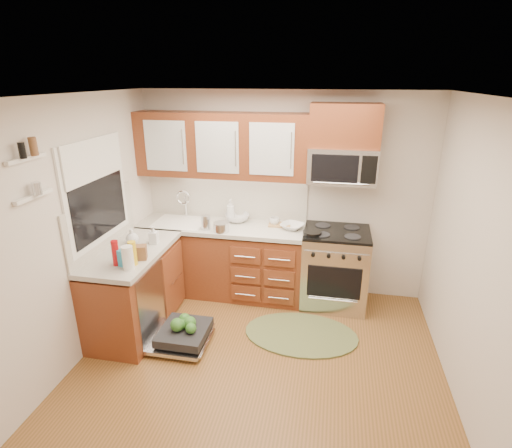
% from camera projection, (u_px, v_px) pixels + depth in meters
% --- Properties ---
extents(floor, '(3.50, 3.50, 0.00)m').
position_uv_depth(floor, '(256.00, 374.00, 3.77)').
color(floor, brown).
rests_on(floor, ground).
extents(ceiling, '(3.50, 3.50, 0.00)m').
position_uv_depth(ceiling, '(256.00, 97.00, 2.89)').
color(ceiling, white).
rests_on(ceiling, ground).
extents(wall_back, '(3.50, 0.04, 2.50)m').
position_uv_depth(wall_back, '(283.00, 195.00, 4.94)').
color(wall_back, beige).
rests_on(wall_back, ground).
extents(wall_front, '(3.50, 0.04, 2.50)m').
position_uv_depth(wall_front, '(178.00, 419.00, 1.72)').
color(wall_front, beige).
rests_on(wall_front, ground).
extents(wall_left, '(0.04, 3.50, 2.50)m').
position_uv_depth(wall_left, '(69.00, 238.00, 3.65)').
color(wall_left, beige).
rests_on(wall_left, ground).
extents(wall_right, '(0.04, 3.50, 2.50)m').
position_uv_depth(wall_right, '(483.00, 272.00, 3.01)').
color(wall_right, beige).
rests_on(wall_right, ground).
extents(base_cabinet_back, '(2.05, 0.60, 0.85)m').
position_uv_depth(base_cabinet_back, '(222.00, 261.00, 5.08)').
color(base_cabinet_back, maroon).
rests_on(base_cabinet_back, ground).
extents(base_cabinet_left, '(0.60, 1.25, 0.85)m').
position_uv_depth(base_cabinet_left, '(135.00, 292.00, 4.36)').
color(base_cabinet_left, maroon).
rests_on(base_cabinet_left, ground).
extents(countertop_back, '(2.07, 0.64, 0.05)m').
position_uv_depth(countertop_back, '(221.00, 227.00, 4.91)').
color(countertop_back, '#B2AEA3').
rests_on(countertop_back, base_cabinet_back).
extents(countertop_left, '(0.64, 1.27, 0.05)m').
position_uv_depth(countertop_left, '(132.00, 252.00, 4.19)').
color(countertop_left, '#B2AEA3').
rests_on(countertop_left, base_cabinet_left).
extents(backsplash_back, '(2.05, 0.02, 0.57)m').
position_uv_depth(backsplash_back, '(226.00, 196.00, 5.07)').
color(backsplash_back, beige).
rests_on(backsplash_back, ground).
extents(backsplash_left, '(0.02, 1.25, 0.57)m').
position_uv_depth(backsplash_left, '(102.00, 223.00, 4.14)').
color(backsplash_left, beige).
rests_on(backsplash_left, ground).
extents(upper_cabinets, '(2.05, 0.35, 0.75)m').
position_uv_depth(upper_cabinets, '(221.00, 145.00, 4.69)').
color(upper_cabinets, maroon).
rests_on(upper_cabinets, ground).
extents(cabinet_over_mw, '(0.76, 0.35, 0.47)m').
position_uv_depth(cabinet_over_mw, '(345.00, 125.00, 4.35)').
color(cabinet_over_mw, maroon).
rests_on(cabinet_over_mw, ground).
extents(range, '(0.76, 0.64, 0.95)m').
position_uv_depth(range, '(334.00, 268.00, 4.79)').
color(range, silver).
rests_on(range, ground).
extents(microwave, '(0.76, 0.38, 0.40)m').
position_uv_depth(microwave, '(342.00, 165.00, 4.48)').
color(microwave, silver).
rests_on(microwave, ground).
extents(sink, '(0.62, 0.50, 0.26)m').
position_uv_depth(sink, '(180.00, 232.00, 5.02)').
color(sink, white).
rests_on(sink, ground).
extents(dishwasher, '(0.70, 0.60, 0.20)m').
position_uv_depth(dishwasher, '(181.00, 335.00, 4.16)').
color(dishwasher, silver).
rests_on(dishwasher, ground).
extents(window, '(0.03, 1.05, 1.05)m').
position_uv_depth(window, '(96.00, 192.00, 4.00)').
color(window, white).
rests_on(window, ground).
extents(window_blind, '(0.02, 0.96, 0.40)m').
position_uv_depth(window_blind, '(94.00, 159.00, 3.88)').
color(window_blind, white).
rests_on(window_blind, ground).
extents(shelf_upper, '(0.04, 0.40, 0.03)m').
position_uv_depth(shelf_upper, '(26.00, 158.00, 3.04)').
color(shelf_upper, white).
rests_on(shelf_upper, ground).
extents(shelf_lower, '(0.04, 0.40, 0.03)m').
position_uv_depth(shelf_lower, '(34.00, 196.00, 3.14)').
color(shelf_lower, white).
rests_on(shelf_lower, ground).
extents(rug, '(1.44, 1.21, 0.02)m').
position_uv_depth(rug, '(301.00, 334.00, 4.33)').
color(rug, olive).
rests_on(rug, ground).
extents(skillet, '(0.27, 0.27, 0.04)m').
position_uv_depth(skillet, '(312.00, 233.00, 4.52)').
color(skillet, black).
rests_on(skillet, range).
extents(stock_pot, '(0.22, 0.22, 0.11)m').
position_uv_depth(stock_pot, '(221.00, 227.00, 4.66)').
color(stock_pot, silver).
rests_on(stock_pot, countertop_back).
extents(cutting_board, '(0.27, 0.18, 0.02)m').
position_uv_depth(cutting_board, '(280.00, 225.00, 4.87)').
color(cutting_board, '#9F7548').
rests_on(cutting_board, countertop_back).
extents(canister, '(0.14, 0.14, 0.18)m').
position_uv_depth(canister, '(206.00, 222.00, 4.72)').
color(canister, silver).
rests_on(canister, countertop_back).
extents(paper_towel_roll, '(0.13, 0.13, 0.23)m').
position_uv_depth(paper_towel_roll, '(128.00, 258.00, 3.74)').
color(paper_towel_roll, white).
rests_on(paper_towel_roll, countertop_left).
extents(mustard_bottle, '(0.08, 0.08, 0.24)m').
position_uv_depth(mustard_bottle, '(133.00, 253.00, 3.82)').
color(mustard_bottle, gold).
rests_on(mustard_bottle, countertop_left).
extents(red_bottle, '(0.09, 0.09, 0.25)m').
position_uv_depth(red_bottle, '(116.00, 253.00, 3.81)').
color(red_bottle, '#A20D11').
rests_on(red_bottle, countertop_left).
extents(wooden_box, '(0.17, 0.14, 0.14)m').
position_uv_depth(wooden_box, '(139.00, 253.00, 3.95)').
color(wooden_box, brown).
rests_on(wooden_box, countertop_left).
extents(blue_carton, '(0.12, 0.10, 0.16)m').
position_uv_depth(blue_carton, '(123.00, 258.00, 3.81)').
color(blue_carton, teal).
rests_on(blue_carton, countertop_left).
extents(bowl_a, '(0.34, 0.34, 0.06)m').
position_uv_depth(bowl_a, '(292.00, 226.00, 4.75)').
color(bowl_a, '#999999').
rests_on(bowl_a, countertop_back).
extents(bowl_b, '(0.37, 0.37, 0.09)m').
position_uv_depth(bowl_b, '(237.00, 218.00, 5.00)').
color(bowl_b, '#999999').
rests_on(bowl_b, countertop_back).
extents(cup, '(0.13, 0.13, 0.09)m').
position_uv_depth(cup, '(274.00, 221.00, 4.87)').
color(cup, '#999999').
rests_on(cup, countertop_back).
extents(soap_bottle_a, '(0.11, 0.11, 0.28)m').
position_uv_depth(soap_bottle_a, '(231.00, 211.00, 4.96)').
color(soap_bottle_a, '#999999').
rests_on(soap_bottle_a, countertop_back).
extents(soap_bottle_b, '(0.10, 0.10, 0.20)m').
position_uv_depth(soap_bottle_b, '(154.00, 235.00, 4.33)').
color(soap_bottle_b, '#999999').
rests_on(soap_bottle_b, countertop_left).
extents(soap_bottle_c, '(0.15, 0.15, 0.18)m').
position_uv_depth(soap_bottle_c, '(132.00, 236.00, 4.31)').
color(soap_bottle_c, '#999999').
rests_on(soap_bottle_c, countertop_left).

